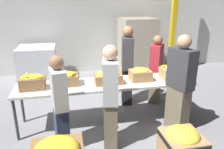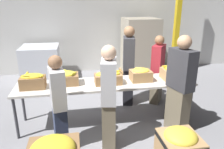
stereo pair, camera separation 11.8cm
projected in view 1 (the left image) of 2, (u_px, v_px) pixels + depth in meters
The scene contains 17 objects.
ground_plane at pixel (107, 121), 4.37m from camera, with size 30.00×30.00×0.00m, color gray.
wall_back at pixel (86, 10), 6.88m from camera, with size 16.00×0.08×4.00m.
sorting_table at pixel (106, 85), 4.12m from camera, with size 3.33×0.73×0.81m.
banana_box_0 at pixel (32, 81), 3.78m from camera, with size 0.43×0.30×0.29m.
banana_box_1 at pixel (68, 78), 3.99m from camera, with size 0.39×0.34×0.27m.
banana_box_2 at pixel (108, 77), 4.03m from camera, with size 0.50×0.28×0.26m.
banana_box_3 at pixel (140, 74), 4.21m from camera, with size 0.39×0.31×0.27m.
banana_box_4 at pixel (171, 72), 4.31m from camera, with size 0.41×0.34×0.28m.
volunteer_0 at pixel (180, 86), 3.80m from camera, with size 0.36×0.52×1.76m.
volunteer_1 at pixel (156, 70), 4.99m from camera, with size 0.42×0.46×1.57m.
volunteer_2 at pixel (110, 99), 3.40m from camera, with size 0.30×0.48×1.68m.
volunteer_3 at pixel (60, 105), 3.33m from camera, with size 0.28×0.44×1.54m.
volunteer_4 at pixel (127, 66), 4.90m from camera, with size 0.33×0.51×1.77m.
donation_bin_1 at pixel (181, 148), 3.00m from camera, with size 0.52×0.52×0.66m.
support_pillar at pixel (175, 10), 6.69m from camera, with size 0.15×0.15×4.00m.
pallet_stack_0 at pixel (38, 65), 6.33m from camera, with size 1.13×1.13×1.05m.
pallet_stack_1 at pixel (137, 48), 6.74m from camera, with size 1.09×1.09×1.79m.
Camera 1 is at (-0.68, -3.78, 2.28)m, focal length 35.00 mm.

